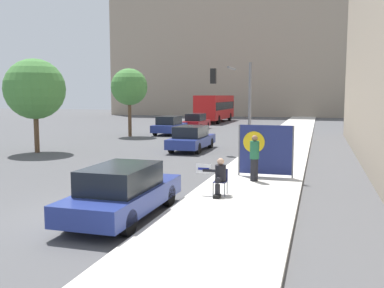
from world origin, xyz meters
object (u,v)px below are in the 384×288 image
object	(u,v)px
protest_banner	(265,150)
street_tree_near_curb	(35,89)
seated_protester	(219,176)
car_on_road_nearest	(191,138)
city_bus_on_road	(215,107)
car_on_road_midblock	(169,125)
car_on_road_distant	(196,122)
parked_car_curbside	(123,191)
street_tree_midblock	(129,87)
jogger_on_sidewalk	(254,158)
traffic_light_pole	(235,92)

from	to	relation	value
protest_banner	street_tree_near_curb	xyz separation A→B (m)	(-13.56, 4.40, 2.43)
seated_protester	car_on_road_nearest	bearing A→B (deg)	116.99
street_tree_near_curb	city_bus_on_road	bearing A→B (deg)	84.07
car_on_road_midblock	car_on_road_distant	size ratio (longest dim) A/B	0.98
street_tree_near_curb	parked_car_curbside	bearing A→B (deg)	-45.18
protest_banner	street_tree_midblock	size ratio (longest dim) A/B	0.39
parked_car_curbside	car_on_road_nearest	world-z (taller)	car_on_road_nearest
jogger_on_sidewalk	car_on_road_nearest	distance (m)	10.09
car_on_road_midblock	traffic_light_pole	bearing A→B (deg)	-53.48
parked_car_curbside	car_on_road_distant	xyz separation A→B (m)	(-6.44, 29.38, 0.05)
traffic_light_pole	car_on_road_midblock	size ratio (longest dim) A/B	1.12
traffic_light_pole	car_on_road_nearest	distance (m)	3.86
parked_car_curbside	street_tree_midblock	size ratio (longest dim) A/B	0.84
traffic_light_pole	car_on_road_nearest	world-z (taller)	traffic_light_pole
car_on_road_nearest	car_on_road_distant	world-z (taller)	car_on_road_distant
protest_banner	city_bus_on_road	xyz separation A→B (m)	(-10.38, 34.95, 0.69)
seated_protester	traffic_light_pole	xyz separation A→B (m)	(-1.62, 10.81, 2.69)
parked_car_curbside	car_on_road_midblock	size ratio (longest dim) A/B	1.03
car_on_road_midblock	city_bus_on_road	xyz separation A→B (m)	(-0.27, 17.54, 1.12)
jogger_on_sidewalk	parked_car_curbside	world-z (taller)	jogger_on_sidewalk
car_on_road_midblock	street_tree_near_curb	distance (m)	13.76
jogger_on_sidewalk	car_on_road_distant	size ratio (longest dim) A/B	0.38
protest_banner	car_on_road_midblock	size ratio (longest dim) A/B	0.48
jogger_on_sidewalk	street_tree_near_curb	xyz separation A→B (m)	(-13.29, 5.35, 2.62)
car_on_road_nearest	protest_banner	bearing A→B (deg)	-55.79
seated_protester	parked_car_curbside	distance (m)	3.36
seated_protester	protest_banner	bearing A→B (deg)	80.50
street_tree_near_curb	street_tree_midblock	xyz separation A→B (m)	(0.96, 10.53, 0.31)
seated_protester	traffic_light_pole	world-z (taller)	traffic_light_pole
seated_protester	car_on_road_nearest	xyz separation A→B (m)	(-4.31, 11.32, -0.02)
city_bus_on_road	car_on_road_distant	bearing A→B (deg)	-85.44
seated_protester	city_bus_on_road	world-z (taller)	city_bus_on_road
seated_protester	protest_banner	world-z (taller)	protest_banner
car_on_road_distant	seated_protester	bearing A→B (deg)	-72.43
parked_car_curbside	street_tree_near_curb	size ratio (longest dim) A/B	0.85
car_on_road_midblock	city_bus_on_road	distance (m)	17.57
seated_protester	city_bus_on_road	size ratio (longest dim) A/B	0.11
car_on_road_nearest	street_tree_near_curb	world-z (taller)	street_tree_near_curb
protest_banner	parked_car_curbside	world-z (taller)	protest_banner
city_bus_on_road	street_tree_near_curb	size ratio (longest dim) A/B	1.99
jogger_on_sidewalk	car_on_road_distant	distance (m)	25.80
car_on_road_midblock	street_tree_near_curb	world-z (taller)	street_tree_near_curb
street_tree_midblock	car_on_road_nearest	bearing A→B (deg)	-44.35
traffic_light_pole	seated_protester	bearing A→B (deg)	-81.49
city_bus_on_road	street_tree_midblock	world-z (taller)	street_tree_midblock
traffic_light_pole	protest_banner	bearing A→B (deg)	-70.28
seated_protester	city_bus_on_road	bearing A→B (deg)	109.88
street_tree_midblock	street_tree_near_curb	bearing A→B (deg)	-95.21
protest_banner	street_tree_near_curb	world-z (taller)	street_tree_near_curb
jogger_on_sidewalk	city_bus_on_road	size ratio (longest dim) A/B	0.16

